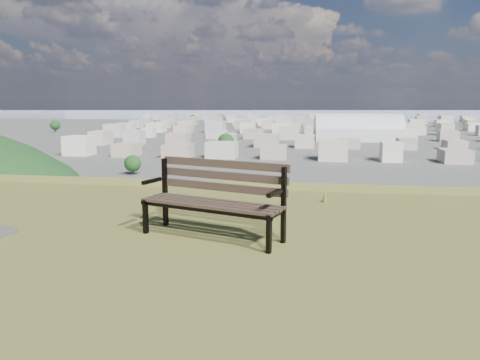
# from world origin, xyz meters

# --- Properties ---
(park_bench) EXTENTS (1.67, 0.98, 0.83)m
(park_bench) POSITION_xyz_m (1.16, 1.28, 25.47)
(park_bench) COLOR #402F25
(park_bench) RESTS_ON hilltop_mesa
(grass_tufts) EXTENTS (12.49, 7.38, 0.28)m
(grass_tufts) POSITION_xyz_m (-0.13, -0.44, 25.11)
(grass_tufts) COLOR brown
(grass_tufts) RESTS_ON hilltop_mesa
(arena) EXTENTS (54.53, 26.49, 22.34)m
(arena) POSITION_xyz_m (29.01, 296.00, 5.27)
(arena) COLOR silver
(arena) RESTS_ON ground
(city_blocks) EXTENTS (395.00, 361.00, 7.00)m
(city_blocks) POSITION_xyz_m (0.00, 394.44, 3.50)
(city_blocks) COLOR beige
(city_blocks) RESTS_ON ground
(city_trees) EXTENTS (406.52, 387.20, 9.98)m
(city_trees) POSITION_xyz_m (-26.39, 319.00, 4.83)
(city_trees) COLOR #322319
(city_trees) RESTS_ON ground
(bay_water) EXTENTS (2400.00, 700.00, 0.12)m
(bay_water) POSITION_xyz_m (0.00, 900.00, 0.00)
(bay_water) COLOR #8CA3B2
(bay_water) RESTS_ON ground
(far_hills) EXTENTS (2050.00, 340.00, 60.00)m
(far_hills) POSITION_xyz_m (-60.92, 1402.93, 25.47)
(far_hills) COLOR #848BA4
(far_hills) RESTS_ON ground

